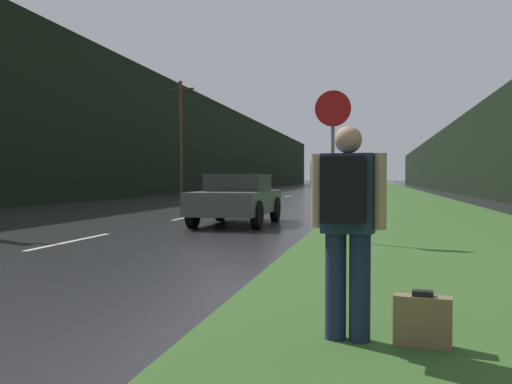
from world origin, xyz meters
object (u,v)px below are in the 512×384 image
at_px(hitchhiker_with_backpack, 347,219).
at_px(suitcase, 423,322).
at_px(stop_sign, 333,148).
at_px(car_passing_near, 237,198).
at_px(delivery_truck, 321,174).

bearing_deg(hitchhiker_with_backpack, suitcase, 7.66).
distance_m(stop_sign, suitcase, 6.95).
relative_size(hitchhiker_with_backpack, car_passing_near, 0.41).
relative_size(stop_sign, hitchhiker_with_backpack, 1.81).
height_order(suitcase, delivery_truck, delivery_truck).
xyz_separation_m(stop_sign, hitchhiker_with_backpack, (0.60, -6.65, -0.90)).
height_order(suitcase, car_passing_near, car_passing_near).
height_order(stop_sign, suitcase, stop_sign).
bearing_deg(hitchhiker_with_backpack, stop_sign, 102.57).
distance_m(hitchhiker_with_backpack, suitcase, 0.93).
height_order(hitchhiker_with_backpack, suitcase, hitchhiker_with_backpack).
relative_size(suitcase, car_passing_near, 0.11).
bearing_deg(delivery_truck, stop_sign, -84.33).
distance_m(hitchhiker_with_backpack, car_passing_near, 10.85).
relative_size(hitchhiker_with_backpack, delivery_truck, 0.19).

